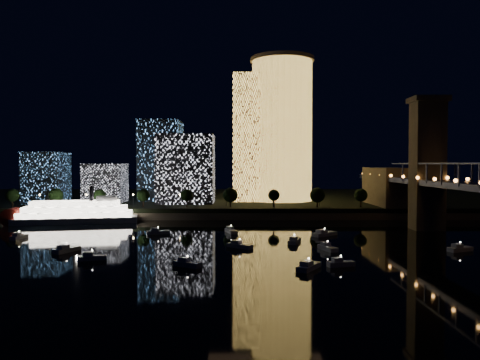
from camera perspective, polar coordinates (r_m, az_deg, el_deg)
The scene contains 10 objects.
ground at distance 128.59m, azimuth 2.62°, elevation -9.18°, with size 520.00×520.00×0.00m, color black.
far_bank at distance 286.95m, azimuth 1.07°, elevation -2.48°, with size 420.00×160.00×5.00m, color black.
seawall at distance 209.41m, azimuth 1.53°, elevation -4.42°, with size 420.00×6.00×3.00m, color #6B5E4C.
tower_cylindrical at distance 253.71m, azimuth 5.14°, elevation 6.16°, with size 34.00×34.00×76.48m.
tower_rectangular at distance 252.63m, azimuth 1.54°, elevation 5.10°, with size 21.10×21.10×67.14m, color #FFC151.
midrise_blocks at distance 252.32m, azimuth -11.18°, elevation 1.45°, with size 94.78×47.88×43.55m.
riverboat at distance 208.87m, azimuth -20.00°, elevation -3.83°, with size 54.64×20.44×16.14m.
motorboats at distance 140.76m, azimuth -0.22°, elevation -7.86°, with size 141.47×67.00×2.78m.
esplanade_trees at distance 215.61m, azimuth -6.02°, elevation -1.86°, with size 166.04×6.92×8.96m.
street_lamps at distance 222.33m, azimuth -7.36°, elevation -2.12°, with size 132.70×0.70×5.65m.
Camera 1 is at (-6.16, -126.00, 24.93)m, focal length 35.00 mm.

